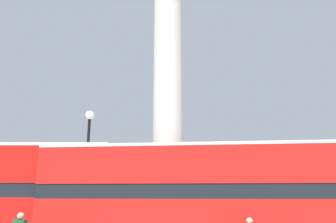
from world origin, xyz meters
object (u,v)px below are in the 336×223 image
(equestrian_statue, at_px, (30,206))
(street_lamp, at_px, (87,166))
(bus_b, at_px, (183,194))
(monument_column, at_px, (168,125))

(equestrian_statue, xyz_separation_m, street_lamp, (5.99, -7.31, 2.13))
(bus_b, distance_m, equestrian_statue, 14.21)
(bus_b, relative_size, street_lamp, 1.79)
(bus_b, height_order, street_lamp, street_lamp)
(monument_column, relative_size, equestrian_statue, 3.55)
(monument_column, bearing_deg, equestrian_statue, 150.44)
(street_lamp, bearing_deg, monument_column, 24.16)
(monument_column, distance_m, equestrian_statue, 12.16)
(equestrian_statue, bearing_deg, bus_b, -19.84)
(bus_b, relative_size, equestrian_statue, 1.93)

